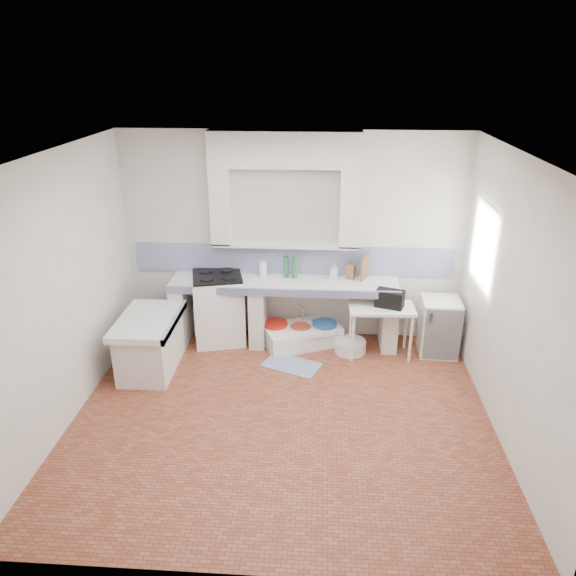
# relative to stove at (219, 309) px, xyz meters

# --- Properties ---
(floor) EXTENTS (4.50, 4.50, 0.00)m
(floor) POSITION_rel_stove_xyz_m (0.99, -1.72, -0.47)
(floor) COLOR brown
(floor) RESTS_ON ground
(ceiling) EXTENTS (4.50, 4.50, 0.00)m
(ceiling) POSITION_rel_stove_xyz_m (0.99, -1.72, 2.33)
(ceiling) COLOR silver
(ceiling) RESTS_ON ground
(wall_back) EXTENTS (4.50, 0.00, 4.50)m
(wall_back) POSITION_rel_stove_xyz_m (0.99, 0.28, 0.93)
(wall_back) COLOR silver
(wall_back) RESTS_ON ground
(wall_front) EXTENTS (4.50, 0.00, 4.50)m
(wall_front) POSITION_rel_stove_xyz_m (0.99, -3.72, 0.93)
(wall_front) COLOR silver
(wall_front) RESTS_ON ground
(wall_left) EXTENTS (0.00, 4.50, 4.50)m
(wall_left) POSITION_rel_stove_xyz_m (-1.26, -1.72, 0.93)
(wall_left) COLOR silver
(wall_left) RESTS_ON ground
(wall_right) EXTENTS (0.00, 4.50, 4.50)m
(wall_right) POSITION_rel_stove_xyz_m (3.24, -1.72, 0.93)
(wall_right) COLOR silver
(wall_right) RESTS_ON ground
(alcove_mass) EXTENTS (1.90, 0.25, 0.45)m
(alcove_mass) POSITION_rel_stove_xyz_m (0.89, 0.16, 2.11)
(alcove_mass) COLOR silver
(alcove_mass) RESTS_ON ground
(window_frame) EXTENTS (0.35, 0.86, 1.06)m
(window_frame) POSITION_rel_stove_xyz_m (3.42, -0.52, 1.13)
(window_frame) COLOR #3D2313
(window_frame) RESTS_ON ground
(lace_valance) EXTENTS (0.01, 0.84, 0.24)m
(lace_valance) POSITION_rel_stove_xyz_m (3.27, -0.52, 1.51)
(lace_valance) COLOR white
(lace_valance) RESTS_ON ground
(counter_slab) EXTENTS (3.00, 0.60, 0.08)m
(counter_slab) POSITION_rel_stove_xyz_m (0.89, -0.02, 0.39)
(counter_slab) COLOR white
(counter_slab) RESTS_ON ground
(counter_lip) EXTENTS (3.00, 0.04, 0.10)m
(counter_lip) POSITION_rel_stove_xyz_m (0.89, -0.30, 0.39)
(counter_lip) COLOR navy
(counter_lip) RESTS_ON ground
(counter_pier_left) EXTENTS (0.20, 0.55, 0.82)m
(counter_pier_left) POSITION_rel_stove_xyz_m (-0.51, -0.02, -0.06)
(counter_pier_left) COLOR silver
(counter_pier_left) RESTS_ON ground
(counter_pier_mid) EXTENTS (0.20, 0.55, 0.82)m
(counter_pier_mid) POSITION_rel_stove_xyz_m (0.54, -0.02, -0.06)
(counter_pier_mid) COLOR silver
(counter_pier_mid) RESTS_ON ground
(counter_pier_right) EXTENTS (0.20, 0.55, 0.82)m
(counter_pier_right) POSITION_rel_stove_xyz_m (2.29, -0.02, -0.06)
(counter_pier_right) COLOR silver
(counter_pier_right) RESTS_ON ground
(peninsula_top) EXTENTS (0.70, 1.10, 0.08)m
(peninsula_top) POSITION_rel_stove_xyz_m (-0.71, -0.82, 0.19)
(peninsula_top) COLOR white
(peninsula_top) RESTS_ON ground
(peninsula_base) EXTENTS (0.60, 1.00, 0.62)m
(peninsula_base) POSITION_rel_stove_xyz_m (-0.71, -0.82, -0.16)
(peninsula_base) COLOR silver
(peninsula_base) RESTS_ON ground
(peninsula_lip) EXTENTS (0.04, 1.10, 0.10)m
(peninsula_lip) POSITION_rel_stove_xyz_m (-0.38, -0.82, 0.19)
(peninsula_lip) COLOR navy
(peninsula_lip) RESTS_ON ground
(backsplash) EXTENTS (4.27, 0.03, 0.40)m
(backsplash) POSITION_rel_stove_xyz_m (0.99, 0.27, 0.63)
(backsplash) COLOR navy
(backsplash) RESTS_ON ground
(stove) EXTENTS (0.79, 0.77, 0.93)m
(stove) POSITION_rel_stove_xyz_m (0.00, 0.00, 0.00)
(stove) COLOR white
(stove) RESTS_ON ground
(sink) EXTENTS (1.13, 0.89, 0.24)m
(sink) POSITION_rel_stove_xyz_m (1.14, -0.06, -0.35)
(sink) COLOR white
(sink) RESTS_ON ground
(side_table) EXTENTS (0.85, 0.49, 0.04)m
(side_table) POSITION_rel_stove_xyz_m (2.16, -0.28, -0.12)
(side_table) COLOR white
(side_table) RESTS_ON ground
(fridge) EXTENTS (0.50, 0.50, 0.75)m
(fridge) POSITION_rel_stove_xyz_m (2.93, -0.16, -0.09)
(fridge) COLOR white
(fridge) RESTS_ON ground
(bucket_red) EXTENTS (0.41, 0.41, 0.31)m
(bucket_red) POSITION_rel_stove_xyz_m (0.78, -0.05, -0.31)
(bucket_red) COLOR red
(bucket_red) RESTS_ON ground
(bucket_orange) EXTENTS (0.33, 0.33, 0.27)m
(bucket_orange) POSITION_rel_stove_xyz_m (1.12, -0.06, -0.33)
(bucket_orange) COLOR #C0442C
(bucket_orange) RESTS_ON ground
(bucket_blue) EXTENTS (0.38, 0.38, 0.31)m
(bucket_blue) POSITION_rel_stove_xyz_m (1.44, -0.00, -0.31)
(bucket_blue) COLOR #2556AD
(bucket_blue) RESTS_ON ground
(basin_white) EXTENTS (0.44, 0.44, 0.16)m
(basin_white) POSITION_rel_stove_xyz_m (1.79, -0.23, -0.39)
(basin_white) COLOR white
(basin_white) RESTS_ON ground
(water_bottle_a) EXTENTS (0.09, 0.09, 0.27)m
(water_bottle_a) POSITION_rel_stove_xyz_m (1.01, 0.13, -0.33)
(water_bottle_a) COLOR silver
(water_bottle_a) RESTS_ON ground
(water_bottle_b) EXTENTS (0.09, 0.09, 0.31)m
(water_bottle_b) POSITION_rel_stove_xyz_m (1.25, 0.13, -0.31)
(water_bottle_b) COLOR silver
(water_bottle_b) RESTS_ON ground
(black_bag) EXTENTS (0.39, 0.30, 0.22)m
(black_bag) POSITION_rel_stove_xyz_m (2.25, -0.27, 0.33)
(black_bag) COLOR black
(black_bag) RESTS_ON side_table
(green_bottle_a) EXTENTS (0.08, 0.08, 0.29)m
(green_bottle_a) POSITION_rel_stove_xyz_m (0.91, 0.13, 0.58)
(green_bottle_a) COLOR #296537
(green_bottle_a) RESTS_ON counter_slab
(green_bottle_b) EXTENTS (0.08, 0.08, 0.31)m
(green_bottle_b) POSITION_rel_stove_xyz_m (1.03, 0.11, 0.59)
(green_bottle_b) COLOR #296537
(green_bottle_b) RESTS_ON counter_slab
(knife_block) EXTENTS (0.12, 0.11, 0.20)m
(knife_block) POSITION_rel_stove_xyz_m (1.77, 0.13, 0.53)
(knife_block) COLOR olive
(knife_block) RESTS_ON counter_slab
(cutting_board) EXTENTS (0.12, 0.23, 0.33)m
(cutting_board) POSITION_rel_stove_xyz_m (1.95, 0.13, 0.60)
(cutting_board) COLOR olive
(cutting_board) RESTS_ON counter_slab
(paper_towel) EXTENTS (0.13, 0.13, 0.21)m
(paper_towel) POSITION_rel_stove_xyz_m (0.60, 0.13, 0.54)
(paper_towel) COLOR white
(paper_towel) RESTS_ON counter_slab
(soap_bottle) EXTENTS (0.11, 0.11, 0.22)m
(soap_bottle) POSITION_rel_stove_xyz_m (1.55, 0.13, 0.54)
(soap_bottle) COLOR white
(soap_bottle) RESTS_ON counter_slab
(rug) EXTENTS (0.81, 0.65, 0.01)m
(rug) POSITION_rel_stove_xyz_m (1.03, -0.64, -0.46)
(rug) COLOR #3B5C89
(rug) RESTS_ON ground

